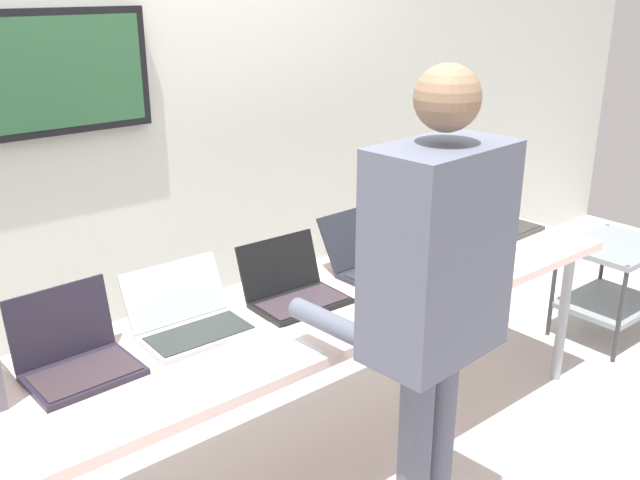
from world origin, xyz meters
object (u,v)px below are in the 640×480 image
(laptop_station_3, at_px, (374,260))
(storage_cart, at_px, (612,275))
(coffee_mug, at_px, (495,261))
(laptop_station_2, at_px, (293,288))
(person, at_px, (433,289))
(laptop_station_0, at_px, (75,355))
(laptop_station_5, at_px, (494,217))
(workbench, at_px, (309,317))
(laptop_station_4, at_px, (437,236))
(laptop_station_1, at_px, (189,318))

(laptop_station_3, relative_size, storage_cart, 0.68)
(coffee_mug, bearing_deg, laptop_station_2, 158.76)
(laptop_station_3, bearing_deg, person, -122.07)
(laptop_station_0, distance_m, storage_cart, 2.97)
(laptop_station_5, height_order, storage_cart, laptop_station_5)
(workbench, height_order, person, person)
(laptop_station_3, relative_size, laptop_station_4, 1.06)
(laptop_station_5, bearing_deg, laptop_station_1, -179.89)
(laptop_station_1, relative_size, laptop_station_4, 1.07)
(laptop_station_5, relative_size, coffee_mug, 3.69)
(workbench, distance_m, laptop_station_2, 0.13)
(workbench, distance_m, storage_cart, 2.09)
(laptop_station_4, bearing_deg, laptop_station_0, 179.91)
(laptop_station_0, height_order, laptop_station_1, laptop_station_0)
(laptop_station_3, xyz_separation_m, laptop_station_4, (0.41, 0.01, 0.00))
(laptop_station_4, height_order, storage_cart, laptop_station_4)
(laptop_station_2, relative_size, laptop_station_4, 1.00)
(person, bearing_deg, laptop_station_1, 121.05)
(laptop_station_1, xyz_separation_m, coffee_mug, (1.27, -0.36, -0.00))
(laptop_station_2, height_order, coffee_mug, laptop_station_2)
(laptop_station_4, xyz_separation_m, storage_cart, (1.22, -0.25, -0.44))
(laptop_station_5, xyz_separation_m, coffee_mug, (-0.47, -0.36, -0.01))
(laptop_station_4, height_order, coffee_mug, laptop_station_4)
(workbench, xyz_separation_m, laptop_station_4, (0.84, 0.10, 0.11))
(laptop_station_5, distance_m, coffee_mug, 0.59)
(laptop_station_0, bearing_deg, laptop_station_5, 0.31)
(workbench, relative_size, storage_cart, 5.42)
(laptop_station_3, xyz_separation_m, coffee_mug, (0.39, -0.33, -0.01))
(workbench, bearing_deg, laptop_station_0, 173.44)
(workbench, bearing_deg, storage_cart, -4.27)
(laptop_station_3, xyz_separation_m, storage_cart, (1.63, -0.24, -0.44))
(laptop_station_2, bearing_deg, laptop_station_1, 175.41)
(workbench, xyz_separation_m, laptop_station_2, (-0.02, 0.07, 0.10))
(laptop_station_2, height_order, laptop_station_5, laptop_station_5)
(storage_cart, bearing_deg, laptop_station_4, 168.40)
(person, height_order, coffee_mug, person)
(laptop_station_2, distance_m, coffee_mug, 0.89)
(workbench, distance_m, laptop_station_0, 0.88)
(laptop_station_1, bearing_deg, laptop_station_4, -0.49)
(workbench, bearing_deg, laptop_station_3, 11.04)
(coffee_mug, bearing_deg, person, -155.82)
(laptop_station_5, bearing_deg, person, -150.48)
(laptop_station_0, xyz_separation_m, laptop_station_1, (0.41, 0.01, -0.01))
(laptop_station_2, distance_m, laptop_station_5, 1.30)
(laptop_station_0, bearing_deg, laptop_station_2, -1.79)
(laptop_station_2, bearing_deg, person, -89.56)
(laptop_station_4, distance_m, laptop_station_5, 0.44)
(laptop_station_1, relative_size, person, 0.22)
(laptop_station_5, bearing_deg, coffee_mug, -142.26)
(workbench, bearing_deg, laptop_station_1, 166.60)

